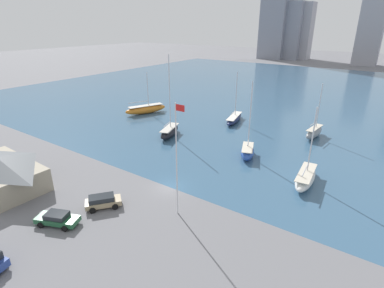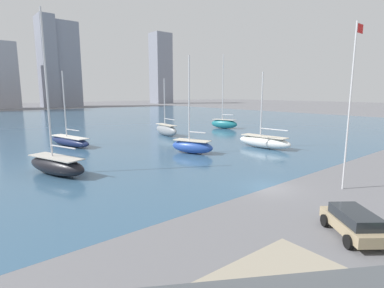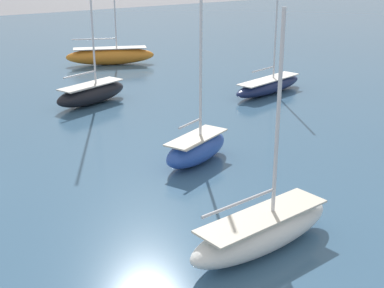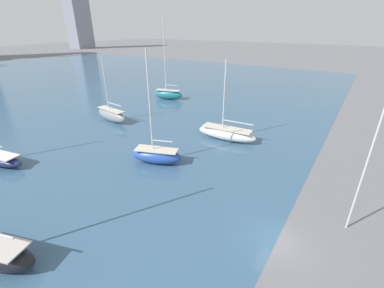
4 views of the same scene
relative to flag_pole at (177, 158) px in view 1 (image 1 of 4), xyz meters
name	(u,v)px [view 1 (image 1 of 4)]	position (x,y,z in m)	size (l,w,h in m)	color
ground_plane	(170,187)	(-4.68, 4.23, -7.33)	(500.00, 500.00, 0.00)	slate
harbor_water	(308,96)	(-4.68, 74.23, -7.33)	(180.00, 140.00, 0.00)	#385B7A
flag_pole	(177,158)	(0.00, 0.00, 0.00)	(1.24, 0.14, 13.66)	silver
distant_city_skyline	(347,10)	(-14.59, 175.04, 20.71)	(170.41, 26.53, 72.69)	gray
sailboat_black	(170,131)	(-17.59, 20.26, -6.27)	(4.73, 8.25, 15.97)	black
sailboat_orange	(146,109)	(-32.96, 29.71, -6.23)	(6.41, 10.79, 10.25)	orange
sailboat_white	(306,177)	(10.47, 16.19, -6.36)	(3.08, 8.76, 11.08)	white
sailboat_gray	(314,132)	(6.62, 36.03, -6.18)	(2.42, 7.38, 10.72)	gray
sailboat_blue	(247,151)	(-0.29, 19.93, -6.31)	(4.31, 6.48, 12.88)	#284CA8
sailboat_navy	(234,118)	(-11.28, 36.22, -6.52)	(4.26, 10.10, 11.31)	#19234C
parked_sedan_green	(57,219)	(-9.90, -9.52, -6.55)	(5.20, 3.62, 1.50)	#235B38
parked_wagon_tan	(103,201)	(-8.42, -4.29, -6.46)	(4.12, 4.54, 1.59)	tan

